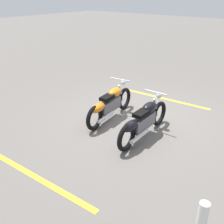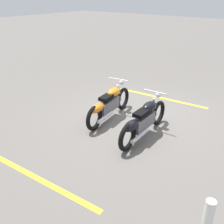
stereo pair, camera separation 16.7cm
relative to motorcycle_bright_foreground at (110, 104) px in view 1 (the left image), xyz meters
The scene contains 5 objects.
ground_plane 0.97m from the motorcycle_bright_foreground, 131.92° to the left, with size 60.00×60.00×0.00m, color #66605B.
motorcycle_bright_foreground is the anchor object (origin of this frame).
motorcycle_dark_foreground 1.31m from the motorcycle_bright_foreground, 77.92° to the left, with size 2.23×0.62×1.04m.
parking_stripe_near 2.42m from the motorcycle_bright_foreground, behind, with size 3.20×0.12×0.01m, color yellow.
parking_stripe_mid 2.97m from the motorcycle_bright_foreground, ahead, with size 3.20×0.12×0.01m, color yellow.
Camera 1 is at (5.76, 3.64, 3.35)m, focal length 42.40 mm.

